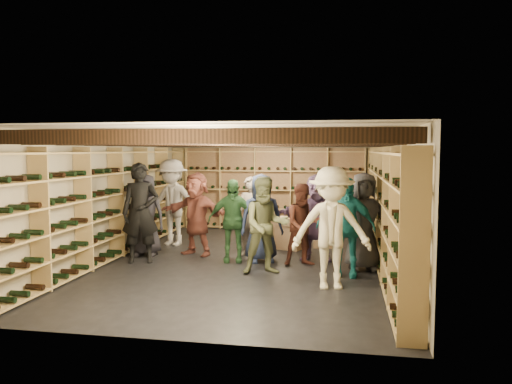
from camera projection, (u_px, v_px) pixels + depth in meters
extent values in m
plane|color=black|center=(245.00, 261.00, 9.43)|extent=(8.00, 8.00, 0.00)
cube|color=tan|center=(274.00, 184.00, 13.25)|extent=(5.50, 0.02, 2.40)
cube|color=tan|center=(172.00, 233.00, 5.40)|extent=(5.50, 0.02, 2.40)
cube|color=tan|center=(108.00, 196.00, 9.81)|extent=(0.02, 8.00, 2.40)
cube|color=tan|center=(396.00, 201.00, 8.85)|extent=(0.02, 8.00, 2.40)
cube|color=beige|center=(244.00, 134.00, 9.23)|extent=(5.50, 8.00, 0.01)
cube|color=black|center=(185.00, 136.00, 5.80)|extent=(5.40, 0.12, 0.18)
cube|color=black|center=(205.00, 138.00, 6.66)|extent=(5.40, 0.12, 0.18)
cube|color=black|center=(221.00, 139.00, 7.52)|extent=(5.40, 0.12, 0.18)
cube|color=black|center=(234.00, 140.00, 8.38)|extent=(5.40, 0.12, 0.18)
cube|color=black|center=(244.00, 141.00, 9.24)|extent=(5.40, 0.12, 0.18)
cube|color=black|center=(253.00, 142.00, 10.10)|extent=(5.40, 0.12, 0.18)
cube|color=black|center=(260.00, 143.00, 10.95)|extent=(5.40, 0.12, 0.18)
cube|color=black|center=(266.00, 143.00, 11.81)|extent=(5.40, 0.12, 0.18)
cube|color=black|center=(272.00, 143.00, 12.67)|extent=(5.40, 0.12, 0.18)
cube|color=tan|center=(116.00, 202.00, 9.79)|extent=(0.32, 7.50, 2.15)
cube|color=tan|center=(386.00, 207.00, 8.89)|extent=(0.32, 7.50, 2.15)
cube|color=tan|center=(273.00, 189.00, 13.10)|extent=(4.70, 0.30, 2.15)
cube|color=tan|center=(289.00, 245.00, 10.58)|extent=(0.59, 0.49, 0.17)
cube|color=tan|center=(289.00, 237.00, 10.56)|extent=(0.59, 0.49, 0.17)
cube|color=tan|center=(289.00, 229.00, 10.55)|extent=(0.59, 0.49, 0.17)
cube|color=tan|center=(289.00, 221.00, 10.53)|extent=(0.59, 0.49, 0.17)
cube|color=tan|center=(267.00, 237.00, 11.55)|extent=(0.57, 0.45, 0.17)
cube|color=tan|center=(267.00, 230.00, 11.54)|extent=(0.57, 0.45, 0.17)
cube|color=tan|center=(267.00, 222.00, 11.53)|extent=(0.57, 0.45, 0.17)
cube|color=tan|center=(267.00, 215.00, 11.51)|extent=(0.57, 0.45, 0.17)
cube|color=tan|center=(325.00, 243.00, 10.77)|extent=(0.52, 0.36, 0.17)
imported|color=black|center=(145.00, 215.00, 9.88)|extent=(0.81, 0.54, 1.63)
imported|color=black|center=(141.00, 213.00, 9.26)|extent=(0.78, 0.63, 1.87)
imported|color=#575C39|center=(266.00, 225.00, 8.42)|extent=(0.97, 0.86, 1.65)
imported|color=beige|center=(331.00, 228.00, 7.53)|extent=(1.29, 0.86, 1.85)
imported|color=teal|center=(345.00, 227.00, 8.26)|extent=(0.98, 0.42, 1.66)
imported|color=brown|center=(196.00, 214.00, 9.95)|extent=(1.61, 1.01, 1.66)
imported|color=#1B2442|center=(261.00, 218.00, 9.35)|extent=(0.94, 0.77, 1.65)
imported|color=gray|center=(251.00, 216.00, 9.90)|extent=(0.60, 0.43, 1.57)
imported|color=#4D2319|center=(304.00, 225.00, 9.02)|extent=(0.88, 0.79, 1.50)
imported|color=#AAA39C|center=(172.00, 202.00, 10.95)|extent=(1.35, 0.96, 1.90)
imported|color=#264F28|center=(232.00, 221.00, 9.34)|extent=(0.96, 0.51, 1.56)
imported|color=slate|center=(317.00, 217.00, 9.48)|extent=(1.58, 0.68, 1.65)
imported|color=#3A393E|center=(364.00, 221.00, 8.71)|extent=(0.94, 0.72, 1.71)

